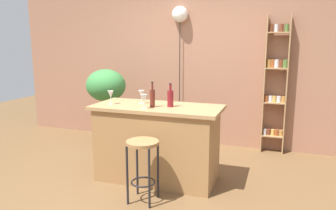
{
  "coord_description": "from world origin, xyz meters",
  "views": [
    {
      "loc": [
        1.36,
        -3.2,
        1.64
      ],
      "look_at": [
        0.05,
        0.55,
        0.88
      ],
      "focal_mm": 34.66,
      "sensor_mm": 36.0,
      "label": 1
    }
  ],
  "objects": [
    {
      "name": "wine_glass_center",
      "position": [
        -0.56,
        0.21,
        1.03
      ],
      "size": [
        0.07,
        0.07,
        0.16
      ],
      "color": "silver",
      "rests_on": "kitchen_counter"
    },
    {
      "name": "plant_stool",
      "position": [
        -1.21,
        1.22,
        0.2
      ],
      "size": [
        0.32,
        0.32,
        0.4
      ],
      "primitive_type": "cylinder",
      "color": "#2D2823",
      "rests_on": "ground"
    },
    {
      "name": "spice_shelf",
      "position": [
        1.29,
        1.8,
        1.06
      ],
      "size": [
        0.33,
        0.16,
        2.04
      ],
      "color": "#A87F51",
      "rests_on": "ground"
    },
    {
      "name": "wine_glass_right",
      "position": [
        -0.07,
        0.09,
        1.03
      ],
      "size": [
        0.07,
        0.07,
        0.16
      ],
      "color": "silver",
      "rests_on": "kitchen_counter"
    },
    {
      "name": "bottle_vinegar",
      "position": [
        -0.02,
        0.21,
        1.02
      ],
      "size": [
        0.06,
        0.06,
        0.29
      ],
      "color": "#5B2319",
      "rests_on": "kitchen_counter"
    },
    {
      "name": "potted_plant",
      "position": [
        -1.21,
        1.22,
        0.95
      ],
      "size": [
        0.63,
        0.56,
        0.84
      ],
      "color": "#514C47",
      "rests_on": "plant_stool"
    },
    {
      "name": "wine_glass_left",
      "position": [
        -0.23,
        0.37,
        1.03
      ],
      "size": [
        0.07,
        0.07,
        0.16
      ],
      "color": "silver",
      "rests_on": "kitchen_counter"
    },
    {
      "name": "bottle_spirits_clear",
      "position": [
        0.17,
        0.29,
        1.02
      ],
      "size": [
        0.07,
        0.07,
        0.27
      ],
      "color": "maroon",
      "rests_on": "kitchen_counter"
    },
    {
      "name": "ground",
      "position": [
        0.0,
        0.0,
        0.0
      ],
      "size": [
        12.0,
        12.0,
        0.0
      ],
      "primitive_type": "plane",
      "color": "brown"
    },
    {
      "name": "back_wall",
      "position": [
        0.0,
        1.95,
        1.4
      ],
      "size": [
        6.4,
        0.1,
        2.8
      ],
      "primitive_type": "cube",
      "color": "#9E6B51",
      "rests_on": "ground"
    },
    {
      "name": "pendant_globe_light",
      "position": [
        -0.2,
        1.84,
        2.06
      ],
      "size": [
        0.25,
        0.25,
        2.21
      ],
      "color": "black",
      "rests_on": "ground"
    },
    {
      "name": "bar_stool",
      "position": [
        0.07,
        -0.29,
        0.49
      ],
      "size": [
        0.34,
        0.34,
        0.66
      ],
      "color": "black",
      "rests_on": "ground"
    },
    {
      "name": "kitchen_counter",
      "position": [
        0.0,
        0.3,
        0.46
      ],
      "size": [
        1.52,
        0.69,
        0.91
      ],
      "color": "#9E7042",
      "rests_on": "ground"
    }
  ]
}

